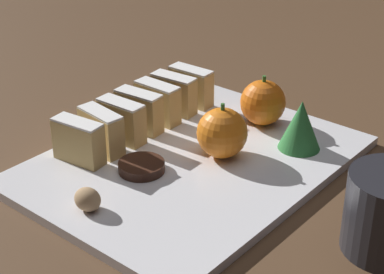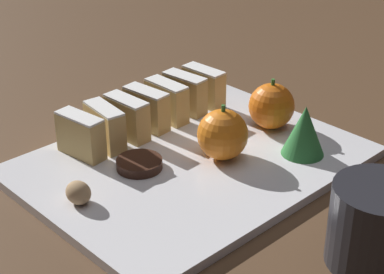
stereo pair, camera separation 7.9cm
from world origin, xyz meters
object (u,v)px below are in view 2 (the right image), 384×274
orange_far (272,106)px  coffee_mug (379,226)px  orange_near (223,134)px  chocolate_cookie (139,164)px  walnut (78,193)px

orange_far → coffee_mug: 0.29m
orange_near → coffee_mug: coffee_mug is taller
orange_far → chocolate_cookie: (-0.04, -0.20, -0.03)m
chocolate_cookie → orange_far: bearing=79.5°
orange_far → coffee_mug: bearing=-28.8°
orange_near → walnut: orange_near is taller
orange_near → walnut: bearing=-101.3°
orange_near → orange_far: 0.11m
walnut → chocolate_cookie: walnut is taller
orange_far → chocolate_cookie: 0.21m
orange_near → orange_far: bearing=97.0°
orange_near → coffee_mug: 0.24m
chocolate_cookie → coffee_mug: 0.30m
orange_near → chocolate_cookie: (-0.05, -0.09, -0.03)m
orange_near → chocolate_cookie: size_ratio=1.27×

